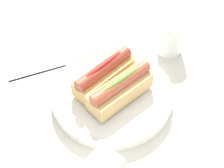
% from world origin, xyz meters
% --- Properties ---
extents(ground_plane, '(2.40, 2.40, 0.00)m').
position_xyz_m(ground_plane, '(0.00, 0.00, 0.00)').
color(ground_plane, silver).
extents(serving_bowl, '(0.27, 0.27, 0.03)m').
position_xyz_m(serving_bowl, '(0.01, -0.01, 0.02)').
color(serving_bowl, white).
rests_on(serving_bowl, ground_plane).
extents(hotdog_front, '(0.15, 0.06, 0.06)m').
position_xyz_m(hotdog_front, '(0.00, -0.04, 0.06)').
color(hotdog_front, tan).
rests_on(hotdog_front, serving_bowl).
extents(hotdog_back, '(0.16, 0.07, 0.06)m').
position_xyz_m(hotdog_back, '(0.01, 0.01, 0.06)').
color(hotdog_back, '#DBB270').
rests_on(hotdog_back, serving_bowl).
extents(water_glass, '(0.07, 0.07, 0.09)m').
position_xyz_m(water_glass, '(-0.22, 0.00, 0.04)').
color(water_glass, white).
rests_on(water_glass, ground_plane).
extents(chopstick_near, '(0.20, 0.11, 0.01)m').
position_xyz_m(chopstick_near, '(0.03, -0.19, 0.00)').
color(chopstick_near, black).
rests_on(chopstick_near, ground_plane).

